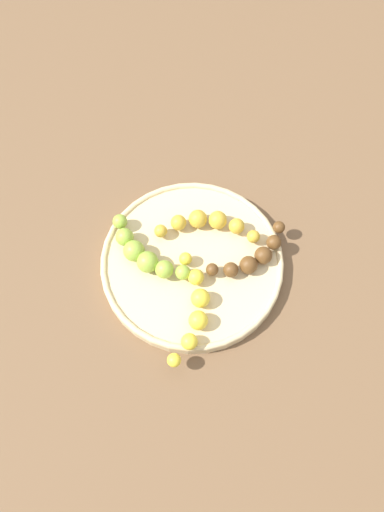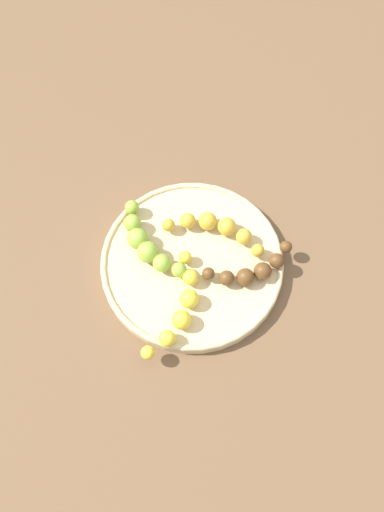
{
  "view_description": "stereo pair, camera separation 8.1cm",
  "coord_description": "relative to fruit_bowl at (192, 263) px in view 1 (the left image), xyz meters",
  "views": [
    {
      "loc": [
        -0.33,
        -0.08,
        0.78
      ],
      "look_at": [
        0.0,
        0.0,
        0.04
      ],
      "focal_mm": 36.81,
      "sensor_mm": 36.0,
      "label": 1
    },
    {
      "loc": [
        -0.3,
        -0.16,
        0.78
      ],
      "look_at": [
        0.0,
        0.0,
        0.04
      ],
      "focal_mm": 36.81,
      "sensor_mm": 36.0,
      "label": 2
    }
  ],
  "objects": [
    {
      "name": "banana_overripe",
      "position": [
        0.02,
        -0.09,
        0.02
      ],
      "size": [
        0.12,
        0.11,
        0.03
      ],
      "rotation": [
        0.0,
        0.0,
        3.98
      ],
      "color": "#593819",
      "rests_on": "fruit_bowl"
    },
    {
      "name": "ground_plane",
      "position": [
        0.0,
        0.0,
        -0.01
      ],
      "size": [
        2.4,
        2.4,
        0.0
      ],
      "primitive_type": "plane",
      "color": "brown"
    },
    {
      "name": "fruit_bowl",
      "position": [
        0.0,
        0.0,
        0.0
      ],
      "size": [
        0.29,
        0.29,
        0.02
      ],
      "color": "#D1B784",
      "rests_on": "ground_plane"
    },
    {
      "name": "banana_spotted",
      "position": [
        0.06,
        -0.01,
        0.02
      ],
      "size": [
        0.07,
        0.17,
        0.03
      ],
      "rotation": [
        0.0,
        0.0,
        0.17
      ],
      "color": "gold",
      "rests_on": "fruit_bowl"
    },
    {
      "name": "banana_green",
      "position": [
        -0.01,
        0.07,
        0.02
      ],
      "size": [
        0.09,
        0.14,
        0.03
      ],
      "rotation": [
        0.0,
        0.0,
        2.66
      ],
      "color": "#8CAD38",
      "rests_on": "fruit_bowl"
    },
    {
      "name": "banana_yellow",
      "position": [
        -0.08,
        -0.02,
        0.02
      ],
      "size": [
        0.18,
        0.07,
        0.03
      ],
      "rotation": [
        0.0,
        0.0,
        4.85
      ],
      "color": "yellow",
      "rests_on": "fruit_bowl"
    }
  ]
}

